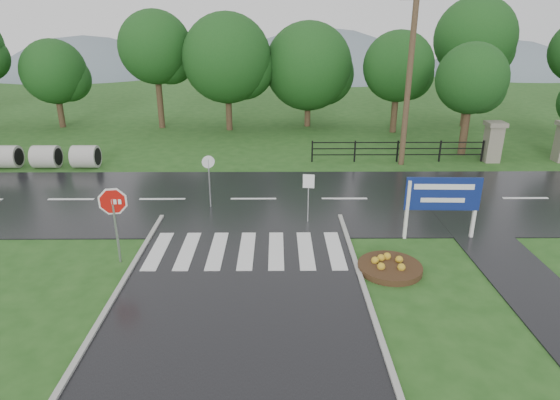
{
  "coord_description": "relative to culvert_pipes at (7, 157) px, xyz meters",
  "views": [
    {
      "loc": [
        1.03,
        -9.22,
        7.26
      ],
      "look_at": [
        1.14,
        6.0,
        1.5
      ],
      "focal_mm": 30.0,
      "sensor_mm": 36.0,
      "label": 1
    }
  ],
  "objects": [
    {
      "name": "flower_bed",
      "position": [
        17.95,
        -11.32,
        -0.45
      ],
      "size": [
        2.0,
        2.0,
        0.4
      ],
      "color": "#332111",
      "rests_on": "ground"
    },
    {
      "name": "hills",
      "position": [
        16.88,
        50.0,
        -16.14
      ],
      "size": [
        102.0,
        48.0,
        48.0
      ],
      "color": "slate",
      "rests_on": "ground"
    },
    {
      "name": "walkway",
      "position": [
        21.89,
        -11.0,
        -0.6
      ],
      "size": [
        2.2,
        11.0,
        0.04
      ],
      "primitive_type": "cube",
      "color": "black",
      "rests_on": "ground"
    },
    {
      "name": "estate_billboard",
      "position": [
        20.21,
        -8.96,
        0.98
      ],
      "size": [
        2.63,
        0.14,
        2.3
      ],
      "color": "silver",
      "rests_on": "ground"
    },
    {
      "name": "reg_sign_round",
      "position": [
        11.63,
        -5.91,
        0.83
      ],
      "size": [
        0.5,
        0.2,
        2.26
      ],
      "color": "#939399",
      "rests_on": "ground"
    },
    {
      "name": "fence_west",
      "position": [
        21.14,
        1.0,
        0.12
      ],
      "size": [
        9.58,
        0.08,
        1.2
      ],
      "color": "black",
      "rests_on": "ground"
    },
    {
      "name": "culvert_pipes",
      "position": [
        0.0,
        0.0,
        0.0
      ],
      "size": [
        9.7,
        1.2,
        1.2
      ],
      "color": "#9E9B93",
      "rests_on": "ground"
    },
    {
      "name": "utility_pole_east",
      "position": [
        21.26,
        0.5,
        4.02
      ],
      "size": [
        1.59,
        0.52,
        9.09
      ],
      "color": "#473523",
      "rests_on": "ground"
    },
    {
      "name": "reg_sign_small",
      "position": [
        15.61,
        -7.52,
        0.81
      ],
      "size": [
        0.43,
        0.09,
        1.96
      ],
      "color": "#939399",
      "rests_on": "ground"
    },
    {
      "name": "stop_sign",
      "position": [
        9.33,
        -10.67,
        1.28
      ],
      "size": [
        1.18,
        0.23,
        2.7
      ],
      "color": "#939399",
      "rests_on": "ground"
    },
    {
      "name": "main_road",
      "position": [
        13.39,
        -5.0,
        -0.6
      ],
      "size": [
        90.0,
        8.0,
        0.04
      ],
      "primitive_type": "cube",
      "color": "black",
      "rests_on": "ground"
    },
    {
      "name": "treeline",
      "position": [
        14.39,
        9.0,
        -0.6
      ],
      "size": [
        83.2,
        5.2,
        10.0
      ],
      "color": "#123C14",
      "rests_on": "ground"
    },
    {
      "name": "entrance_tree_left",
      "position": [
        25.33,
        2.5,
        3.75
      ],
      "size": [
        3.94,
        3.94,
        6.35
      ],
      "color": "#3D2B1C",
      "rests_on": "ground"
    },
    {
      "name": "crosswalk",
      "position": [
        13.39,
        -10.0,
        -0.54
      ],
      "size": [
        6.5,
        2.8,
        0.02
      ],
      "color": "silver",
      "rests_on": "ground"
    },
    {
      "name": "pillar_west",
      "position": [
        26.39,
        1.0,
        0.58
      ],
      "size": [
        1.0,
        1.0,
        2.24
      ],
      "color": "gray",
      "rests_on": "ground"
    },
    {
      "name": "ground",
      "position": [
        13.39,
        -15.0,
        -0.6
      ],
      "size": [
        120.0,
        120.0,
        0.0
      ],
      "primitive_type": "plane",
      "color": "#214D19",
      "rests_on": "ground"
    }
  ]
}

